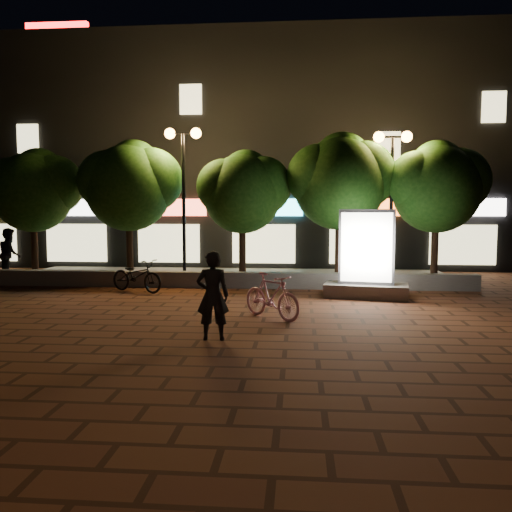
# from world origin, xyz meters

# --- Properties ---
(ground) EXTENTS (80.00, 80.00, 0.00)m
(ground) POSITION_xyz_m (0.00, 0.00, 0.00)
(ground) COLOR #582F1B
(ground) RESTS_ON ground
(retaining_wall) EXTENTS (16.00, 0.45, 0.50)m
(retaining_wall) POSITION_xyz_m (0.00, 4.00, 0.25)
(retaining_wall) COLOR slate
(retaining_wall) RESTS_ON ground
(sidewalk) EXTENTS (16.00, 5.00, 0.08)m
(sidewalk) POSITION_xyz_m (0.00, 6.50, 0.04)
(sidewalk) COLOR slate
(sidewalk) RESTS_ON ground
(building_block) EXTENTS (28.00, 8.12, 11.30)m
(building_block) POSITION_xyz_m (-0.01, 12.99, 5.00)
(building_block) COLOR black
(building_block) RESTS_ON ground
(tree_far_left) EXTENTS (3.36, 2.80, 4.63)m
(tree_far_left) POSITION_xyz_m (-6.95, 5.46, 3.29)
(tree_far_left) COLOR black
(tree_far_left) RESTS_ON sidewalk
(tree_left) EXTENTS (3.60, 3.00, 4.89)m
(tree_left) POSITION_xyz_m (-3.45, 5.46, 3.44)
(tree_left) COLOR black
(tree_left) RESTS_ON sidewalk
(tree_mid) EXTENTS (3.24, 2.70, 4.50)m
(tree_mid) POSITION_xyz_m (0.55, 5.46, 3.22)
(tree_mid) COLOR black
(tree_mid) RESTS_ON sidewalk
(tree_right) EXTENTS (3.72, 3.10, 5.07)m
(tree_right) POSITION_xyz_m (3.86, 5.46, 3.57)
(tree_right) COLOR black
(tree_right) RESTS_ON sidewalk
(tree_far_right) EXTENTS (3.48, 2.90, 4.76)m
(tree_far_right) POSITION_xyz_m (7.05, 5.46, 3.37)
(tree_far_right) COLOR black
(tree_far_right) RESTS_ON sidewalk
(street_lamp_left) EXTENTS (1.26, 0.36, 5.18)m
(street_lamp_left) POSITION_xyz_m (-1.50, 5.20, 4.03)
(street_lamp_left) COLOR black
(street_lamp_left) RESTS_ON sidewalk
(street_lamp_right) EXTENTS (1.26, 0.36, 4.98)m
(street_lamp_right) POSITION_xyz_m (5.50, 5.20, 3.89)
(street_lamp_right) COLOR black
(street_lamp_right) RESTS_ON sidewalk
(ad_kiosk) EXTENTS (2.49, 1.57, 2.51)m
(ad_kiosk) POSITION_xyz_m (4.38, 2.48, 1.01)
(ad_kiosk) COLOR slate
(ad_kiosk) RESTS_ON ground
(scooter_pink) EXTENTS (1.61, 1.55, 1.05)m
(scooter_pink) POSITION_xyz_m (1.84, -0.71, 0.52)
(scooter_pink) COLOR #F49EC1
(scooter_pink) RESTS_ON ground
(rider) EXTENTS (0.66, 0.47, 1.71)m
(rider) POSITION_xyz_m (0.83, -2.74, 0.85)
(rider) COLOR black
(rider) RESTS_ON ground
(scooter_parked) EXTENTS (2.01, 1.39, 1.00)m
(scooter_parked) POSITION_xyz_m (-2.45, 2.87, 0.50)
(scooter_parked) COLOR black
(scooter_parked) RESTS_ON ground
(pedestrian) EXTENTS (1.01, 1.09, 1.79)m
(pedestrian) POSITION_xyz_m (-7.50, 4.65, 0.98)
(pedestrian) COLOR black
(pedestrian) RESTS_ON sidewalk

